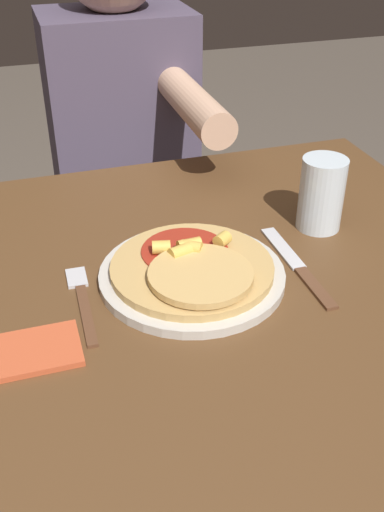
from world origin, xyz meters
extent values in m
cube|color=brown|center=(0.00, 0.00, 0.71)|extent=(0.98, 0.90, 0.03)
cylinder|color=brown|center=(0.43, 0.39, 0.35)|extent=(0.06, 0.06, 0.69)
cylinder|color=beige|center=(0.01, 0.04, 0.73)|extent=(0.27, 0.27, 0.01)
cylinder|color=tan|center=(0.01, 0.04, 0.74)|extent=(0.23, 0.23, 0.01)
cylinder|color=#9E2819|center=(0.01, 0.07, 0.75)|extent=(0.13, 0.13, 0.00)
cylinder|color=tan|center=(0.01, 0.00, 0.76)|extent=(0.14, 0.14, 0.01)
cylinder|color=gold|center=(0.02, 0.07, 0.76)|extent=(0.04, 0.02, 0.02)
cylinder|color=gold|center=(0.00, 0.06, 0.76)|extent=(0.04, 0.03, 0.02)
cylinder|color=gold|center=(-0.02, 0.08, 0.76)|extent=(0.03, 0.03, 0.02)
cylinder|color=gold|center=(0.07, 0.07, 0.76)|extent=(0.03, 0.03, 0.02)
cylinder|color=gold|center=(0.02, 0.06, 0.76)|extent=(0.04, 0.03, 0.02)
cube|color=brown|center=(-0.15, 0.00, 0.73)|extent=(0.02, 0.13, 0.00)
cube|color=silver|center=(-0.15, 0.09, 0.73)|extent=(0.03, 0.05, 0.00)
cube|color=brown|center=(0.17, -0.04, 0.73)|extent=(0.02, 0.10, 0.00)
cube|color=silver|center=(0.17, 0.07, 0.73)|extent=(0.02, 0.12, 0.00)
cylinder|color=silver|center=(0.26, 0.12, 0.78)|extent=(0.07, 0.07, 0.12)
cube|color=#C6512D|center=(-0.22, -0.05, 0.73)|extent=(0.12, 0.08, 0.01)
cylinder|color=#2D2D38|center=(-0.03, 0.72, 0.23)|extent=(0.11, 0.11, 0.46)
cylinder|color=#2D2D38|center=(0.12, 0.72, 0.23)|extent=(0.11, 0.11, 0.46)
cube|color=#4C4256|center=(0.05, 0.72, 0.71)|extent=(0.33, 0.22, 0.50)
cylinder|color=tan|center=(0.15, 0.46, 0.83)|extent=(0.07, 0.30, 0.07)
camera|label=1|loc=(-0.20, -0.63, 1.22)|focal=42.00mm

